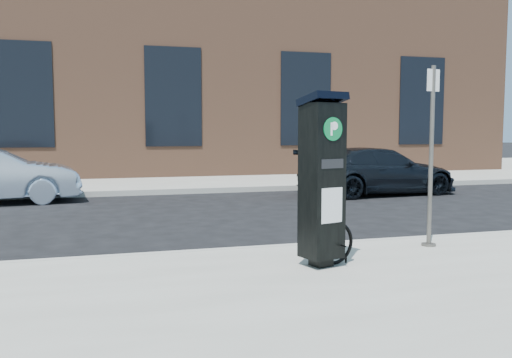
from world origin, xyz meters
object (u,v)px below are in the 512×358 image
object	(u,v)px
parking_kiosk	(322,178)
car_dark	(378,171)
sign_pole	(431,157)
bike_rack	(334,243)

from	to	relation	value
parking_kiosk	car_dark	bearing A→B (deg)	41.21
sign_pole	car_dark	distance (m)	7.67
bike_rack	car_dark	world-z (taller)	car_dark
bike_rack	sign_pole	bearing A→B (deg)	9.58
parking_kiosk	sign_pole	world-z (taller)	sign_pole
sign_pole	car_dark	bearing A→B (deg)	53.49
sign_pole	car_dark	world-z (taller)	sign_pole
sign_pole	bike_rack	distance (m)	2.15
sign_pole	car_dark	xyz separation A→B (m)	(2.97, 7.03, -0.77)
parking_kiosk	bike_rack	size ratio (longest dim) A/B	3.84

